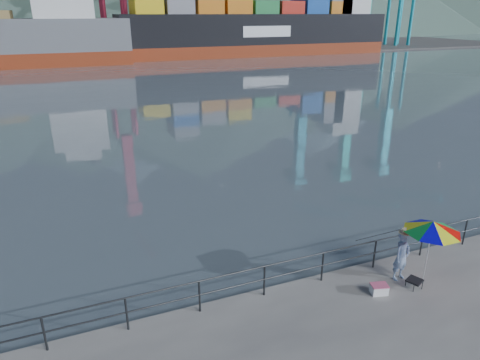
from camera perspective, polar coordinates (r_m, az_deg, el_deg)
name	(u,v)px	position (r m, az deg, el deg)	size (l,w,h in m)	color
harbor_water	(80,42)	(138.27, -20.56, 16.89)	(500.00, 280.00, 0.00)	#505E68
far_dock	(136,50)	(102.45, -13.73, 16.45)	(200.00, 40.00, 0.40)	#514F4C
guardrail	(294,273)	(13.40, 7.23, -12.19)	(22.00, 0.06, 1.03)	#2D3033
container_stacks	(234,34)	(109.68, -0.84, 18.90)	(58.00, 8.40, 7.80)	#194CA5
fisherman	(402,256)	(14.46, 20.74, -9.48)	(0.59, 0.39, 1.62)	#2C5898
beach_umbrella	(433,227)	(14.15, 24.29, -5.70)	(2.24, 2.24, 2.08)	white
folding_stool	(414,283)	(14.53, 22.20, -12.64)	(0.55, 0.55, 0.28)	black
cooler_bag	(379,289)	(13.91, 18.05, -13.71)	(0.48, 0.32, 0.28)	white
fishing_rod	(373,259)	(15.66, 17.36, -9.96)	(0.02, 0.02, 1.97)	black
container_ship	(265,23)	(91.55, 3.35, 20.15)	(54.89, 9.15, 18.10)	maroon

